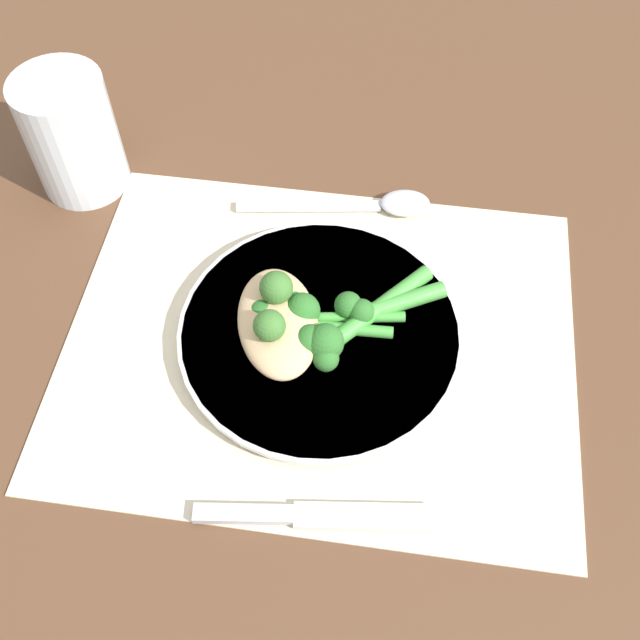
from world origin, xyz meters
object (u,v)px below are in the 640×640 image
object	(u,v)px
plate	(320,333)
knife	(309,515)
chicken_fillet	(278,322)
broccoli_stalk_left	(374,306)
broccoli_stalk_rear	(280,314)
water_glass	(72,135)
spoon	(380,204)
broccoli_stalk_right	(307,310)
broccoli_stalk_front	(337,334)

from	to	relation	value
plate	knife	xyz separation A→B (m)	(-0.01, 0.16, -0.01)
chicken_fillet	broccoli_stalk_left	world-z (taller)	chicken_fillet
broccoli_stalk_rear	water_glass	size ratio (longest dim) A/B	1.08
spoon	broccoli_stalk_right	bearing A→B (deg)	-26.78
plate	broccoli_stalk_left	size ratio (longest dim) A/B	2.56
chicken_fillet	spoon	size ratio (longest dim) A/B	0.67
knife	chicken_fillet	bearing A→B (deg)	-169.03
chicken_fillet	water_glass	world-z (taller)	water_glass
knife	broccoli_stalk_right	bearing A→B (deg)	-177.86
knife	broccoli_stalk_left	bearing A→B (deg)	164.07
spoon	water_glass	bearing A→B (deg)	-98.44
broccoli_stalk_right	knife	bearing A→B (deg)	-179.75
broccoli_stalk_right	plate	bearing A→B (deg)	-137.89
broccoli_stalk_rear	broccoli_stalk_front	size ratio (longest dim) A/B	1.09
spoon	water_glass	world-z (taller)	water_glass
broccoli_stalk_front	chicken_fillet	bearing A→B (deg)	36.92
plate	broccoli_stalk_front	world-z (taller)	broccoli_stalk_front
spoon	plate	bearing A→B (deg)	-21.44
broccoli_stalk_rear	knife	bearing A→B (deg)	-165.53
broccoli_stalk_right	spoon	distance (m)	0.16
broccoli_stalk_rear	broccoli_stalk_left	bearing A→B (deg)	-77.63
broccoli_stalk_left	water_glass	bearing A→B (deg)	37.62
water_glass	broccoli_stalk_right	bearing A→B (deg)	149.02
water_glass	broccoli_stalk_front	bearing A→B (deg)	148.52
plate	broccoli_stalk_front	size ratio (longest dim) A/B	2.06
knife	broccoli_stalk_front	bearing A→B (deg)	172.44
broccoli_stalk_rear	broccoli_stalk_right	xyz separation A→B (m)	(-0.02, -0.01, 0.00)
broccoli_stalk_right	water_glass	xyz separation A→B (m)	(0.25, -0.15, 0.03)
chicken_fillet	water_glass	distance (m)	0.28
broccoli_stalk_front	water_glass	world-z (taller)	water_glass
broccoli_stalk_right	knife	distance (m)	0.17
plate	broccoli_stalk_left	world-z (taller)	broccoli_stalk_left
broccoli_stalk_rear	plate	bearing A→B (deg)	-98.94
plate	broccoli_stalk_front	xyz separation A→B (m)	(-0.02, 0.01, 0.02)
broccoli_stalk_rear	knife	xyz separation A→B (m)	(-0.05, 0.16, -0.02)
chicken_fillet	broccoli_stalk_rear	distance (m)	0.01
plate	chicken_fillet	world-z (taller)	chicken_fillet
broccoli_stalk_rear	broccoli_stalk_right	distance (m)	0.02
broccoli_stalk_rear	broccoli_stalk_front	xyz separation A→B (m)	(-0.05, 0.01, 0.00)
plate	broccoli_stalk_rear	bearing A→B (deg)	-6.63
chicken_fillet	broccoli_stalk_front	xyz separation A→B (m)	(-0.05, 0.00, -0.00)
broccoli_stalk_right	broccoli_stalk_left	world-z (taller)	broccoli_stalk_right
broccoli_stalk_front	water_glass	xyz separation A→B (m)	(0.28, -0.17, 0.03)
broccoli_stalk_left	knife	world-z (taller)	broccoli_stalk_left
chicken_fillet	broccoli_stalk_front	world-z (taller)	broccoli_stalk_front
water_glass	spoon	bearing A→B (deg)	-179.99
plate	broccoli_stalk_right	xyz separation A→B (m)	(0.01, -0.01, 0.02)
plate	broccoli_stalk_right	bearing A→B (deg)	-39.05
broccoli_stalk_left	plate	bearing A→B (deg)	91.12
plate	spoon	distance (m)	0.16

